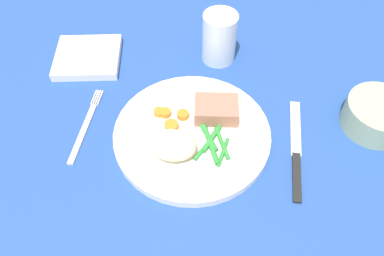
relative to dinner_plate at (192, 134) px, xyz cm
name	(u,v)px	position (x,y,z in cm)	size (l,w,h in cm)	color
dining_table	(187,126)	(-1.36, 3.00, -1.80)	(120.00, 90.00, 2.00)	#234793
dinner_plate	(192,134)	(0.00, 0.00, 0.00)	(26.53, 26.53, 1.60)	white
meat_portion	(216,110)	(3.58, 4.18, 2.27)	(7.44, 5.43, 2.94)	#A86B56
mashed_potatoes	(172,145)	(-2.39, -4.78, 3.03)	(7.57, 5.50, 4.45)	beige
carrot_slices	(170,119)	(-4.01, 1.84, 1.32)	(6.18, 4.86, 1.16)	orange
green_beans	(213,142)	(3.71, -1.88, 1.19)	(6.04, 8.39, 0.88)	#2D8C38
fork	(86,125)	(-18.78, -0.26, -0.60)	(1.44, 16.60, 0.40)	silver
knife	(296,150)	(17.57, -0.29, -0.60)	(1.70, 20.50, 0.64)	black
water_glass	(219,41)	(2.27, 20.89, 3.49)	(6.68, 6.68, 10.11)	silver
salad_bowl	(378,114)	(30.95, 7.46, 2.02)	(11.29, 11.29, 5.00)	#99B28C
napkin	(88,57)	(-23.66, 16.19, 0.03)	(12.68, 12.01, 1.66)	white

